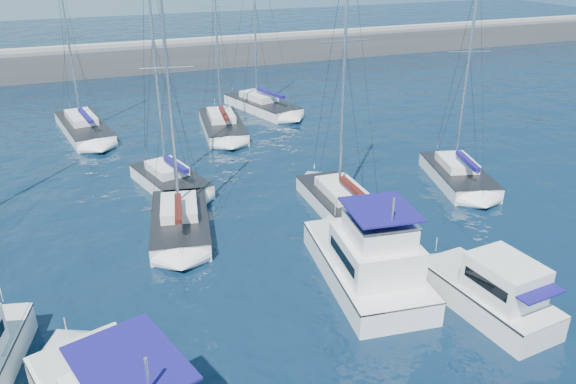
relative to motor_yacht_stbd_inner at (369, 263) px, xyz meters
name	(u,v)px	position (x,y,z in m)	size (l,w,h in m)	color
ground	(300,294)	(-3.28, 0.39, -1.13)	(220.00, 220.00, 0.00)	black
breakwater	(135,62)	(-3.28, 52.39, -0.08)	(160.00, 6.00, 4.45)	#424244
motor_yacht_stbd_inner	(369,263)	(0.00, 0.00, 0.00)	(4.81, 8.72, 4.69)	white
motor_yacht_stbd_outer	(492,294)	(3.75, -3.89, -0.19)	(3.16, 6.35, 3.20)	silver
sailboat_mid_b	(180,222)	(-7.01, 8.47, -0.61)	(4.40, 7.63, 14.13)	silver
sailboat_mid_c	(170,180)	(-6.36, 14.58, -0.57)	(4.44, 6.98, 15.51)	silver
sailboat_mid_d	(344,203)	(2.46, 7.27, -0.60)	(3.52, 8.17, 15.67)	silver
sailboat_mid_e	(458,175)	(11.44, 8.40, -0.62)	(4.89, 7.57, 13.43)	white
sailboat_back_a	(84,128)	(-10.82, 28.49, -0.63)	(4.40, 9.79, 13.91)	white
sailboat_back_b	(222,125)	(-0.01, 24.80, -0.60)	(4.30, 8.76, 15.99)	silver
sailboat_back_c	(262,105)	(5.19, 29.56, -0.60)	(5.27, 9.26, 16.08)	silver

